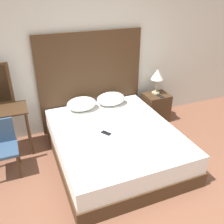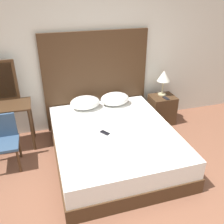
# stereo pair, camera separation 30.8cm
# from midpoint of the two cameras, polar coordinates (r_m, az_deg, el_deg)

# --- Properties ---
(ground_plane) EXTENTS (16.00, 16.00, 0.00)m
(ground_plane) POSITION_cam_midpoint_polar(r_m,az_deg,el_deg) (3.20, 13.22, -23.85)
(ground_plane) COLOR brown
(wall_back) EXTENTS (10.00, 0.06, 2.70)m
(wall_back) POSITION_cam_midpoint_polar(r_m,az_deg,el_deg) (4.45, -0.63, 13.22)
(wall_back) COLOR silver
(wall_back) RESTS_ON ground_plane
(bed) EXTENTS (1.78, 2.13, 0.50)m
(bed) POSITION_cam_midpoint_polar(r_m,az_deg,el_deg) (3.87, 2.75, -7.33)
(bed) COLOR #422B19
(bed) RESTS_ON ground_plane
(headboard) EXTENTS (1.87, 0.05, 1.75)m
(headboard) POSITION_cam_midpoint_polar(r_m,az_deg,el_deg) (4.50, -1.65, 7.04)
(headboard) COLOR #422B19
(headboard) RESTS_ON ground_plane
(pillow_left) EXTENTS (0.51, 0.38, 0.22)m
(pillow_left) POSITION_cam_midpoint_polar(r_m,az_deg,el_deg) (4.31, -4.14, 2.11)
(pillow_left) COLOR white
(pillow_left) RESTS_ON bed
(pillow_right) EXTENTS (0.51, 0.38, 0.22)m
(pillow_right) POSITION_cam_midpoint_polar(r_m,az_deg,el_deg) (4.45, 2.65, 2.98)
(pillow_right) COLOR white
(pillow_right) RESTS_ON bed
(phone_on_bed) EXTENTS (0.14, 0.16, 0.01)m
(phone_on_bed) POSITION_cam_midpoint_polar(r_m,az_deg,el_deg) (3.65, 0.76, -4.82)
(phone_on_bed) COLOR black
(phone_on_bed) RESTS_ON bed
(nightstand) EXTENTS (0.46, 0.39, 0.55)m
(nightstand) POSITION_cam_midpoint_polar(r_m,az_deg,el_deg) (4.92, 13.05, 0.51)
(nightstand) COLOR #422B19
(nightstand) RESTS_ON ground_plane
(table_lamp) EXTENTS (0.24, 0.24, 0.48)m
(table_lamp) POSITION_cam_midpoint_polar(r_m,az_deg,el_deg) (4.73, 13.59, 7.81)
(table_lamp) COLOR tan
(table_lamp) RESTS_ON nightstand
(phone_on_nightstand) EXTENTS (0.09, 0.16, 0.01)m
(phone_on_nightstand) POSITION_cam_midpoint_polar(r_m,az_deg,el_deg) (4.73, 14.10, 3.05)
(phone_on_nightstand) COLOR black
(phone_on_nightstand) RESTS_ON nightstand
(vanity_desk) EXTENTS (0.91, 0.48, 0.76)m
(vanity_desk) POSITION_cam_midpoint_polar(r_m,az_deg,el_deg) (4.20, -22.03, -0.54)
(vanity_desk) COLOR #422B19
(vanity_desk) RESTS_ON ground_plane
(chair) EXTENTS (0.44, 0.42, 0.79)m
(chair) POSITION_cam_midpoint_polar(r_m,az_deg,el_deg) (3.89, -21.70, -5.70)
(chair) COLOR #334C6B
(chair) RESTS_ON ground_plane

